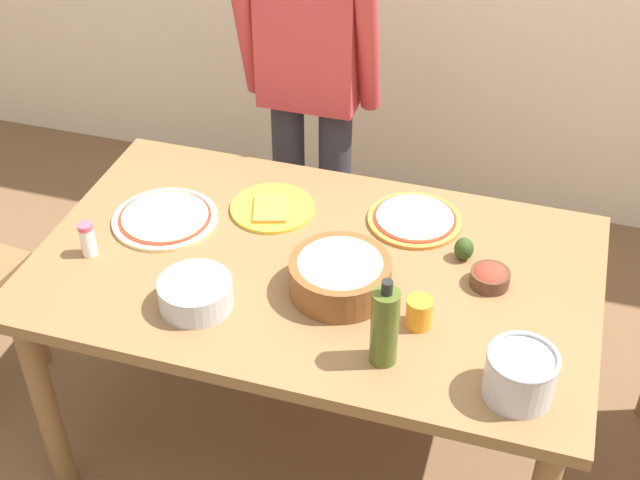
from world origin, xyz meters
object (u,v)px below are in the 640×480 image
object	(u,v)px
popcorn_bowl	(340,273)
olive_oil_bottle	(385,326)
mixing_bowl_steel	(196,294)
dining_table	(315,288)
person_cook	(311,78)
steel_pot	(520,374)
pizza_cooked_on_tray	(415,219)
pizza_raw_on_board	(165,218)
small_sauce_bowl	(490,276)
plate_with_slice	(272,208)
salt_shaker	(88,239)
cup_orange	(419,313)
avocado	(464,249)

from	to	relation	value
popcorn_bowl	olive_oil_bottle	world-z (taller)	olive_oil_bottle
popcorn_bowl	mixing_bowl_steel	world-z (taller)	popcorn_bowl
dining_table	mixing_bowl_steel	world-z (taller)	mixing_bowl_steel
olive_oil_bottle	person_cook	bearing A→B (deg)	116.16
mixing_bowl_steel	steel_pot	distance (m)	0.87
pizza_cooked_on_tray	olive_oil_bottle	distance (m)	0.60
pizza_raw_on_board	mixing_bowl_steel	size ratio (longest dim) A/B	1.60
pizza_cooked_on_tray	olive_oil_bottle	xyz separation A→B (m)	(0.04, -0.59, 0.10)
dining_table	popcorn_bowl	xyz separation A→B (m)	(0.10, -0.09, 0.15)
dining_table	pizza_cooked_on_tray	size ratio (longest dim) A/B	5.58
popcorn_bowl	small_sauce_bowl	xyz separation A→B (m)	(0.39, 0.15, -0.03)
pizza_cooked_on_tray	plate_with_slice	size ratio (longest dim) A/B	1.10
plate_with_slice	olive_oil_bottle	size ratio (longest dim) A/B	1.02
dining_table	pizza_cooked_on_tray	bearing A→B (deg)	50.95
person_cook	small_sauce_bowl	xyz separation A→B (m)	(0.74, -0.70, -0.15)
dining_table	olive_oil_bottle	xyz separation A→B (m)	(0.27, -0.31, 0.20)
salt_shaker	dining_table	bearing A→B (deg)	12.81
person_cook	salt_shaker	xyz separation A→B (m)	(-0.39, -0.90, -0.13)
steel_pot	mixing_bowl_steel	bearing A→B (deg)	175.44
mixing_bowl_steel	steel_pot	bearing A→B (deg)	-4.56
cup_orange	dining_table	bearing A→B (deg)	154.40
steel_pot	avocado	xyz separation A→B (m)	(-0.21, 0.48, -0.03)
olive_oil_bottle	avocado	bearing A→B (deg)	74.74
plate_with_slice	person_cook	bearing A→B (deg)	94.63
pizza_cooked_on_tray	avocado	xyz separation A→B (m)	(0.17, -0.13, 0.03)
popcorn_bowl	avocado	bearing A→B (deg)	38.47
popcorn_bowl	cup_orange	bearing A→B (deg)	-16.79
pizza_raw_on_board	avocado	size ratio (longest dim) A/B	4.58
popcorn_bowl	steel_pot	bearing A→B (deg)	-24.96
small_sauce_bowl	popcorn_bowl	bearing A→B (deg)	-159.48
olive_oil_bottle	steel_pot	xyz separation A→B (m)	(0.34, -0.02, -0.05)
plate_with_slice	cup_orange	size ratio (longest dim) A/B	3.06
popcorn_bowl	person_cook	bearing A→B (deg)	112.38
mixing_bowl_steel	cup_orange	world-z (taller)	cup_orange
olive_oil_bottle	plate_with_slice	bearing A→B (deg)	132.61
plate_with_slice	mixing_bowl_steel	size ratio (longest dim) A/B	1.30
small_sauce_bowl	salt_shaker	world-z (taller)	salt_shaker
dining_table	salt_shaker	xyz separation A→B (m)	(-0.64, -0.14, 0.14)
mixing_bowl_steel	pizza_cooked_on_tray	bearing A→B (deg)	48.23
person_cook	cup_orange	size ratio (longest dim) A/B	19.06
pizza_raw_on_board	avocado	xyz separation A→B (m)	(0.90, 0.08, 0.03)
mixing_bowl_steel	salt_shaker	bearing A→B (deg)	163.53
pizza_raw_on_board	salt_shaker	size ratio (longest dim) A/B	3.02
plate_with_slice	popcorn_bowl	xyz separation A→B (m)	(0.30, -0.30, 0.05)
person_cook	plate_with_slice	world-z (taller)	person_cook
person_cook	small_sauce_bowl	world-z (taller)	person_cook
person_cook	popcorn_bowl	world-z (taller)	person_cook
person_cook	avocado	size ratio (longest dim) A/B	23.14
small_sauce_bowl	olive_oil_bottle	world-z (taller)	olive_oil_bottle
popcorn_bowl	cup_orange	world-z (taller)	popcorn_bowl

